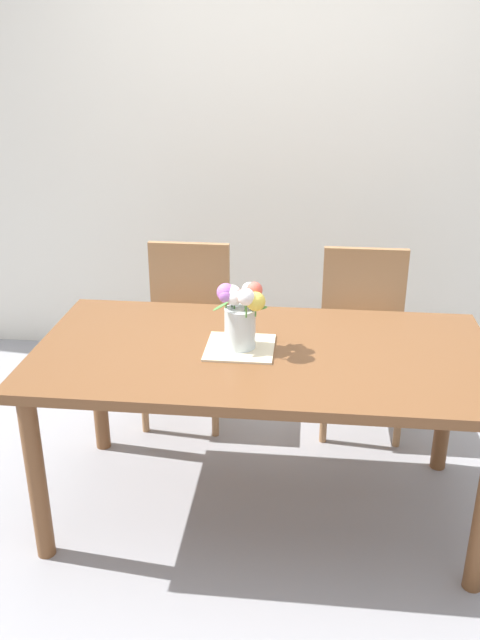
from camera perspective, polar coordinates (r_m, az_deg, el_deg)
ground_plane at (r=2.95m, az=1.76°, el=-15.69°), size 12.00×12.00×0.00m
back_wall at (r=3.94m, az=3.92°, el=16.31°), size 7.00×0.10×2.80m
dining_table at (r=2.60m, az=1.93°, el=-4.25°), size 1.77×0.91×0.74m
chair_left at (r=3.43m, az=-4.60°, el=0.05°), size 0.42×0.42×0.90m
chair_right at (r=3.39m, az=10.55°, el=-0.58°), size 0.42×0.42×0.90m
placemat at (r=2.56m, az=-0.00°, el=-2.39°), size 0.26×0.26×0.01m
flower_vase at (r=2.50m, az=0.04°, el=0.74°), size 0.21×0.19×0.26m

